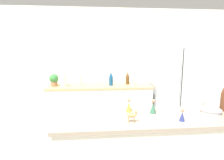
{
  "coord_description": "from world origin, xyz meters",
  "views": [
    {
      "loc": [
        -0.46,
        -1.25,
        1.6
      ],
      "look_at": [
        -0.23,
        1.37,
        1.17
      ],
      "focal_mm": 28.0,
      "sensor_mm": 36.0,
      "label": 1
    }
  ],
  "objects_px": {
    "back_bottle_1": "(127,78)",
    "back_bottle_2": "(133,78)",
    "back_bottle_3": "(111,79)",
    "camel_figurine": "(132,115)",
    "wise_man_figurine_blue": "(129,106)",
    "potted_plant": "(54,80)",
    "wise_man_figurine_crimson": "(182,116)",
    "refrigerator": "(174,86)",
    "wine_bottle": "(224,97)",
    "wise_man_figurine_purple": "(153,107)",
    "paper_towel_roll": "(63,80)",
    "fruit_bowl": "(211,111)",
    "back_bottle_0": "(80,78)"
  },
  "relations": [
    {
      "from": "back_bottle_1",
      "to": "back_bottle_2",
      "type": "xyz_separation_m",
      "value": [
        0.1,
        -0.14,
        0.02
      ]
    },
    {
      "from": "back_bottle_3",
      "to": "camel_figurine",
      "type": "distance_m",
      "value": 2.14
    },
    {
      "from": "back_bottle_1",
      "to": "wise_man_figurine_blue",
      "type": "bearing_deg",
      "value": -99.58
    },
    {
      "from": "potted_plant",
      "to": "wise_man_figurine_crimson",
      "type": "xyz_separation_m",
      "value": [
        1.66,
        -2.17,
        -0.01
      ]
    },
    {
      "from": "refrigerator",
      "to": "wise_man_figurine_blue",
      "type": "bearing_deg",
      "value": -125.88
    },
    {
      "from": "back_bottle_1",
      "to": "wise_man_figurine_crimson",
      "type": "relative_size",
      "value": 2.3
    },
    {
      "from": "wine_bottle",
      "to": "wise_man_figurine_purple",
      "type": "relative_size",
      "value": 2.09
    },
    {
      "from": "paper_towel_roll",
      "to": "wise_man_figurine_crimson",
      "type": "xyz_separation_m",
      "value": [
        1.46,
        -2.14,
        -0.01
      ]
    },
    {
      "from": "back_bottle_3",
      "to": "wine_bottle",
      "type": "height_order",
      "value": "wine_bottle"
    },
    {
      "from": "potted_plant",
      "to": "fruit_bowl",
      "type": "distance_m",
      "value": 2.87
    },
    {
      "from": "refrigerator",
      "to": "paper_towel_roll",
      "type": "height_order",
      "value": "refrigerator"
    },
    {
      "from": "paper_towel_roll",
      "to": "fruit_bowl",
      "type": "relative_size",
      "value": 1.32
    },
    {
      "from": "wise_man_figurine_crimson",
      "to": "paper_towel_roll",
      "type": "bearing_deg",
      "value": 124.34
    },
    {
      "from": "wise_man_figurine_purple",
      "to": "refrigerator",
      "type": "bearing_deg",
      "value": 60.15
    },
    {
      "from": "wise_man_figurine_blue",
      "to": "back_bottle_3",
      "type": "bearing_deg",
      "value": 91.13
    },
    {
      "from": "refrigerator",
      "to": "wise_man_figurine_purple",
      "type": "height_order",
      "value": "refrigerator"
    },
    {
      "from": "back_bottle_2",
      "to": "wise_man_figurine_crimson",
      "type": "height_order",
      "value": "back_bottle_2"
    },
    {
      "from": "back_bottle_1",
      "to": "back_bottle_2",
      "type": "height_order",
      "value": "back_bottle_2"
    },
    {
      "from": "wise_man_figurine_crimson",
      "to": "potted_plant",
      "type": "bearing_deg",
      "value": 127.31
    },
    {
      "from": "fruit_bowl",
      "to": "back_bottle_1",
      "type": "bearing_deg",
      "value": 103.69
    },
    {
      "from": "back_bottle_1",
      "to": "back_bottle_3",
      "type": "bearing_deg",
      "value": -164.98
    },
    {
      "from": "camel_figurine",
      "to": "fruit_bowl",
      "type": "bearing_deg",
      "value": 10.39
    },
    {
      "from": "refrigerator",
      "to": "back_bottle_3",
      "type": "distance_m",
      "value": 1.39
    },
    {
      "from": "back_bottle_3",
      "to": "wise_man_figurine_blue",
      "type": "distance_m",
      "value": 1.87
    },
    {
      "from": "potted_plant",
      "to": "refrigerator",
      "type": "bearing_deg",
      "value": -0.87
    },
    {
      "from": "wine_bottle",
      "to": "paper_towel_roll",
      "type": "bearing_deg",
      "value": 136.89
    },
    {
      "from": "refrigerator",
      "to": "wise_man_figurine_blue",
      "type": "height_order",
      "value": "refrigerator"
    },
    {
      "from": "paper_towel_roll",
      "to": "wise_man_figurine_crimson",
      "type": "height_order",
      "value": "paper_towel_roll"
    },
    {
      "from": "paper_towel_roll",
      "to": "back_bottle_0",
      "type": "distance_m",
      "value": 0.36
    },
    {
      "from": "potted_plant",
      "to": "back_bottle_2",
      "type": "xyz_separation_m",
      "value": [
        1.65,
        -0.05,
        0.01
      ]
    },
    {
      "from": "refrigerator",
      "to": "wine_bottle",
      "type": "height_order",
      "value": "refrigerator"
    },
    {
      "from": "fruit_bowl",
      "to": "wise_man_figurine_purple",
      "type": "relative_size",
      "value": 1.35
    },
    {
      "from": "potted_plant",
      "to": "back_bottle_1",
      "type": "distance_m",
      "value": 1.55
    },
    {
      "from": "back_bottle_1",
      "to": "potted_plant",
      "type": "bearing_deg",
      "value": -176.82
    },
    {
      "from": "back_bottle_1",
      "to": "back_bottle_3",
      "type": "xyz_separation_m",
      "value": [
        -0.37,
        -0.1,
        0.01
      ]
    },
    {
      "from": "back_bottle_2",
      "to": "wise_man_figurine_blue",
      "type": "relative_size",
      "value": 2.07
    },
    {
      "from": "camel_figurine",
      "to": "wise_man_figurine_purple",
      "type": "xyz_separation_m",
      "value": [
        0.26,
        0.21,
        -0.0
      ]
    },
    {
      "from": "camel_figurine",
      "to": "wise_man_figurine_blue",
      "type": "distance_m",
      "value": 0.27
    },
    {
      "from": "back_bottle_1",
      "to": "wise_man_figurine_blue",
      "type": "distance_m",
      "value": 2.0
    },
    {
      "from": "refrigerator",
      "to": "wise_man_figurine_purple",
      "type": "xyz_separation_m",
      "value": [
        -1.09,
        -1.91,
        0.18
      ]
    },
    {
      "from": "back_bottle_0",
      "to": "wine_bottle",
      "type": "xyz_separation_m",
      "value": [
        1.71,
        -2.04,
        0.08
      ]
    },
    {
      "from": "paper_towel_roll",
      "to": "back_bottle_1",
      "type": "xyz_separation_m",
      "value": [
        1.35,
        0.12,
        -0.0
      ]
    },
    {
      "from": "potted_plant",
      "to": "wise_man_figurine_blue",
      "type": "distance_m",
      "value": 2.24
    },
    {
      "from": "refrigerator",
      "to": "wise_man_figurine_crimson",
      "type": "distance_m",
      "value": 2.32
    },
    {
      "from": "camel_figurine",
      "to": "paper_towel_roll",
      "type": "bearing_deg",
      "value": 115.19
    },
    {
      "from": "refrigerator",
      "to": "back_bottle_3",
      "type": "xyz_separation_m",
      "value": [
        -1.37,
        0.03,
        0.18
      ]
    },
    {
      "from": "refrigerator",
      "to": "camel_figurine",
      "type": "relative_size",
      "value": 15.29
    },
    {
      "from": "fruit_bowl",
      "to": "wise_man_figurine_crimson",
      "type": "xyz_separation_m",
      "value": [
        -0.4,
        -0.17,
        0.03
      ]
    },
    {
      "from": "wise_man_figurine_purple",
      "to": "back_bottle_2",
      "type": "bearing_deg",
      "value": 84.29
    },
    {
      "from": "back_bottle_3",
      "to": "wise_man_figurine_crimson",
      "type": "xyz_separation_m",
      "value": [
        0.48,
        -2.16,
        -0.01
      ]
    }
  ]
}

